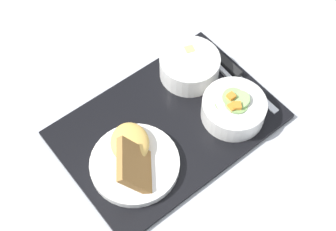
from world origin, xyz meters
TOP-DOWN VIEW (x-y plane):
  - ground_plane at (0.00, 0.00)m, footprint 4.00×4.00m
  - serving_tray at (0.00, 0.00)m, footprint 0.45×0.32m
  - bowl_salad at (-0.12, 0.07)m, footprint 0.13×0.13m
  - bowl_soup at (-0.12, -0.07)m, footprint 0.13×0.13m
  - plate_main at (0.11, 0.03)m, footprint 0.18×0.18m
  - knife at (-0.20, -0.01)m, footprint 0.02×0.20m
  - spoon at (-0.18, 0.02)m, footprint 0.04×0.14m

SIDE VIEW (x-z plane):
  - ground_plane at x=0.00m, z-range 0.00..0.00m
  - serving_tray at x=0.00m, z-range 0.00..0.01m
  - spoon at x=-0.18m, z-range 0.01..0.02m
  - knife at x=-0.20m, z-range 0.01..0.03m
  - plate_main at x=0.11m, z-range -0.01..0.07m
  - bowl_salad at x=-0.12m, z-range 0.01..0.07m
  - bowl_soup at x=-0.12m, z-range 0.02..0.07m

